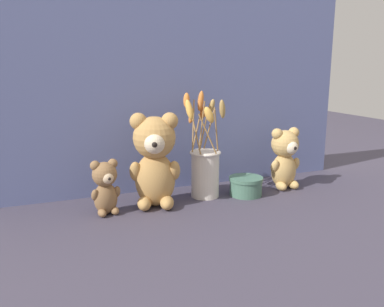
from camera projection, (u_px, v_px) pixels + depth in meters
The scene contains 7 objects.
ground_plane at pixel (194, 202), 1.23m from camera, with size 4.00×4.00×0.00m, color #3D3847.
backdrop_wall at pixel (175, 71), 1.30m from camera, with size 1.23×0.02×0.77m.
teddy_bear_large at pixel (155, 158), 1.17m from camera, with size 0.16×0.14×0.28m.
teddy_bear_medium at pixel (285, 157), 1.35m from camera, with size 0.11×0.10×0.20m.
teddy_bear_small at pixel (105, 186), 1.12m from camera, with size 0.09×0.08×0.15m.
flower_vase at pixel (205, 165), 1.26m from camera, with size 0.13×0.15×0.33m.
decorative_tin_tall at pixel (246, 186), 1.29m from camera, with size 0.11×0.11×0.06m.
Camera 1 is at (-0.44, -1.08, 0.41)m, focal length 38.00 mm.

